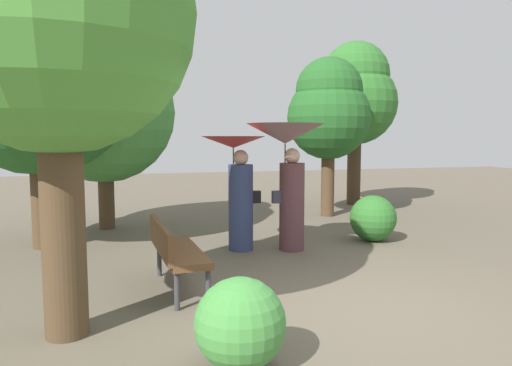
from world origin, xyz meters
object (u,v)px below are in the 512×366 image
(person_right, at_px, (287,158))
(park_bench, at_px, (174,249))
(tree_near_left, at_px, (37,64))
(tree_far_back, at_px, (103,101))
(tree_near_right, at_px, (329,110))
(tree_mid_right, at_px, (355,95))
(person_left, at_px, (238,176))

(person_right, xyz_separation_m, park_bench, (-1.99, -1.56, -1.00))
(park_bench, height_order, tree_near_left, tree_near_left)
(person_right, height_order, tree_far_back, tree_far_back)
(person_right, height_order, tree_near_right, tree_near_right)
(park_bench, bearing_deg, tree_near_right, -45.45)
(tree_mid_right, bearing_deg, park_bench, -132.52)
(person_left, relative_size, tree_near_left, 0.39)
(person_right, distance_m, park_bench, 2.72)
(person_left, xyz_separation_m, tree_near_right, (2.82, 2.70, 1.26))
(person_left, distance_m, tree_near_right, 4.10)
(person_left, relative_size, tree_mid_right, 0.42)
(tree_far_back, bearing_deg, tree_near_left, -123.41)
(park_bench, distance_m, tree_far_back, 4.82)
(person_left, bearing_deg, person_right, -106.03)
(person_right, xyz_separation_m, tree_near_left, (-3.83, 1.28, 1.51))
(tree_far_back, bearing_deg, tree_mid_right, 15.21)
(park_bench, bearing_deg, person_right, -55.31)
(tree_far_back, bearing_deg, person_right, -43.64)
(person_left, bearing_deg, tree_near_left, 70.29)
(tree_mid_right, bearing_deg, person_left, -135.34)
(tree_near_right, height_order, tree_mid_right, tree_mid_right)
(person_left, bearing_deg, tree_far_back, 39.18)
(tree_near_right, bearing_deg, person_right, -125.13)
(tree_near_left, xyz_separation_m, tree_far_back, (0.96, 1.46, -0.48))
(person_right, xyz_separation_m, tree_near_right, (2.05, 2.91, 0.95))
(person_left, distance_m, person_right, 0.86)
(park_bench, relative_size, tree_near_left, 0.32)
(person_right, relative_size, tree_mid_right, 0.47)
(person_right, xyz_separation_m, tree_mid_right, (3.54, 4.47, 1.46))
(park_bench, bearing_deg, person_left, -37.88)
(tree_near_right, distance_m, tree_mid_right, 2.22)
(park_bench, relative_size, tree_far_back, 0.37)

